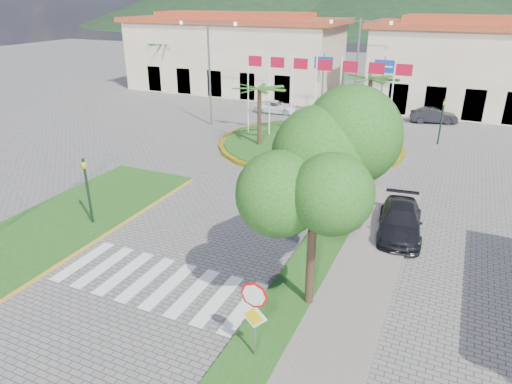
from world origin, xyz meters
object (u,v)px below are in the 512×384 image
at_px(deciduous_tree, 316,159).
at_px(white_van, 277,107).
at_px(stop_sign, 254,309).
at_px(car_side_right, 400,221).
at_px(car_dark_b, 434,116).
at_px(car_dark_a, 336,110).
at_px(roundabout_island, 311,143).

distance_m(deciduous_tree, white_van, 27.82).
relative_size(stop_sign, car_side_right, 0.61).
relative_size(car_dark_b, car_side_right, 0.84).
height_order(deciduous_tree, car_dark_a, deciduous_tree).
xyz_separation_m(roundabout_island, car_dark_a, (-0.50, 8.47, 0.46)).
bearing_deg(deciduous_tree, stop_sign, -101.18).
bearing_deg(deciduous_tree, white_van, 114.29).
bearing_deg(roundabout_island, stop_sign, -76.27).
height_order(stop_sign, car_side_right, stop_sign).
relative_size(stop_sign, deciduous_tree, 0.39).
bearing_deg(stop_sign, car_dark_a, 100.72).
distance_m(stop_sign, white_van, 30.03).
bearing_deg(car_dark_a, stop_sign, -152.97).
height_order(white_van, car_dark_b, car_dark_b).
bearing_deg(roundabout_island, car_dark_b, 54.55).
bearing_deg(car_dark_b, roundabout_island, 130.64).
xyz_separation_m(stop_sign, white_van, (-10.68, 28.04, -1.27)).
relative_size(roundabout_island, stop_sign, 4.79).
xyz_separation_m(deciduous_tree, white_van, (-11.28, 25.00, -4.65)).
relative_size(deciduous_tree, car_dark_b, 1.87).
bearing_deg(car_dark_a, car_dark_b, -61.90).
distance_m(car_dark_a, car_dark_b, 7.84).
bearing_deg(white_van, deciduous_tree, -160.60).
distance_m(roundabout_island, deciduous_tree, 18.55).
xyz_separation_m(stop_sign, car_dark_a, (-5.40, 28.51, -1.16)).
xyz_separation_m(stop_sign, deciduous_tree, (0.60, 3.04, 3.38)).
height_order(white_van, car_dark_a, car_dark_a).
bearing_deg(roundabout_island, deciduous_tree, -72.09).
relative_size(deciduous_tree, white_van, 1.81).
bearing_deg(car_dark_a, white_van, 111.42).
xyz_separation_m(stop_sign, car_side_right, (2.60, 9.43, -1.16)).
xyz_separation_m(car_dark_a, car_side_right, (8.00, -19.08, -0.00)).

